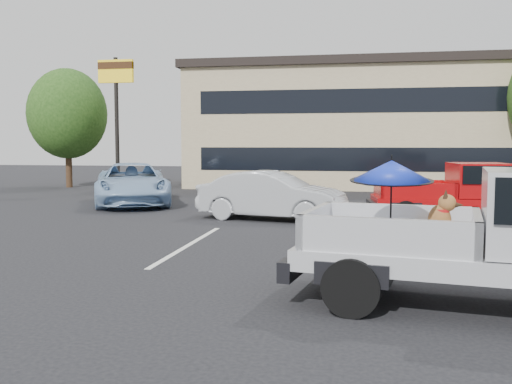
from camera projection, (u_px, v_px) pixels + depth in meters
ground at (320, 270)px, 9.98m from camera, size 90.00×90.00×0.00m
stripe_left at (189, 245)px, 12.49m from camera, size 0.12×5.00×0.01m
stripe_right at (477, 254)px, 11.40m from camera, size 0.12×5.00×0.01m
motel_building at (387, 125)px, 29.92m from camera, size 20.40×8.40×6.30m
motel_sign at (116, 88)px, 25.12m from camera, size 1.60×0.22×6.00m
tree_left at (67, 114)px, 28.86m from camera, size 3.96×3.96×6.02m
tree_back at (458, 105)px, 32.05m from camera, size 4.68×4.68×7.11m
red_pickup at (473, 190)px, 16.05m from camera, size 5.23×2.27×1.68m
silver_sedan at (272, 195)px, 16.63m from camera, size 4.52×2.32×1.42m
blue_suv at (132, 184)px, 20.80m from camera, size 4.52×6.01×1.52m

